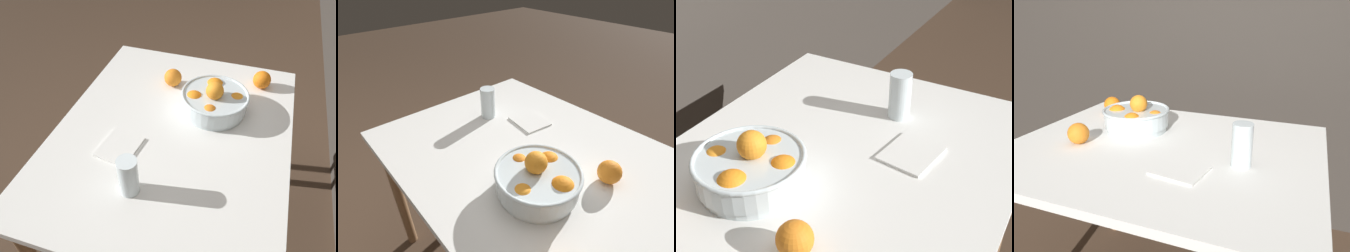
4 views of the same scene
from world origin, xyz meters
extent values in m
cube|color=white|center=(0.00, 0.00, 0.76)|extent=(1.14, 0.91, 0.03)
cylinder|color=#936B47|center=(0.51, -0.39, 0.37)|extent=(0.05, 0.05, 0.74)
cylinder|color=#936B47|center=(0.51, 0.39, 0.37)|extent=(0.05, 0.05, 0.74)
cylinder|color=silver|center=(-0.18, 0.13, 0.78)|extent=(0.25, 0.25, 0.02)
cylinder|color=silver|center=(-0.18, 0.13, 0.82)|extent=(0.27, 0.27, 0.07)
torus|color=silver|center=(-0.18, 0.13, 0.86)|extent=(0.28, 0.28, 0.01)
sphere|color=orange|center=(-0.09, 0.13, 0.83)|extent=(0.07, 0.07, 0.07)
sphere|color=orange|center=(-0.19, 0.22, 0.83)|extent=(0.07, 0.07, 0.07)
sphere|color=orange|center=(-0.26, 0.11, 0.83)|extent=(0.08, 0.08, 0.08)
sphere|color=orange|center=(-0.15, 0.05, 0.83)|extent=(0.08, 0.08, 0.08)
sphere|color=orange|center=(-0.16, 0.13, 0.89)|extent=(0.07, 0.07, 0.07)
cylinder|color=#F4A314|center=(0.31, -0.05, 0.82)|extent=(0.06, 0.06, 0.10)
cylinder|color=silver|center=(0.31, -0.05, 0.84)|extent=(0.07, 0.07, 0.15)
sphere|color=orange|center=(-0.30, -0.09, 0.81)|extent=(0.08, 0.08, 0.08)
cube|color=white|center=(0.14, -0.16, 0.77)|extent=(0.18, 0.16, 0.01)
camera|label=1|loc=(0.89, 0.26, 1.67)|focal=35.00mm
camera|label=2|loc=(-0.56, 0.60, 1.42)|focal=28.00mm
camera|label=3|loc=(-0.85, -0.51, 1.52)|focal=50.00mm
camera|label=4|loc=(0.48, -1.02, 1.24)|focal=35.00mm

